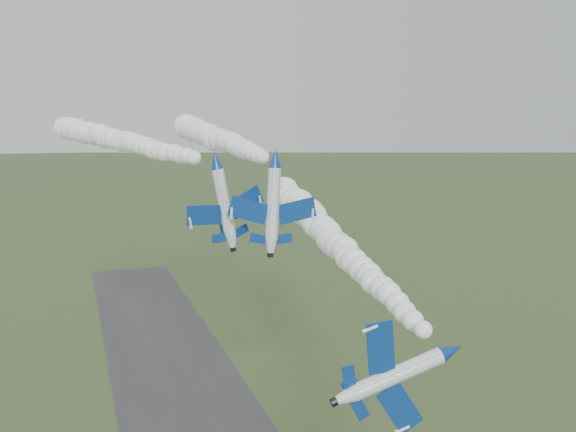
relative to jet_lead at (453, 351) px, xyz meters
name	(u,v)px	position (x,y,z in m)	size (l,w,h in m)	color
jet_lead	(453,351)	(0.00, 0.00, 0.00)	(4.72, 12.98, 10.16)	white
smoke_trail_jet_lead	(328,235)	(5.30, 41.75, 3.06)	(5.81, 78.44, 5.81)	white
jet_pair_left	(216,159)	(-14.89, 28.37, 15.68)	(10.59, 12.59, 3.60)	white
smoke_trail_jet_pair_left	(114,139)	(-24.31, 63.62, 17.32)	(4.51, 66.17, 4.51)	white
jet_pair_right	(276,158)	(-7.85, 26.97, 15.80)	(11.02, 13.30, 3.31)	white
smoke_trail_jet_pair_right	(214,138)	(-7.04, 65.17, 17.29)	(5.37, 69.94, 5.37)	white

